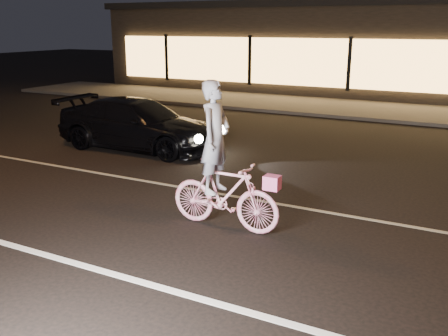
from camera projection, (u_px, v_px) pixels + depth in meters
The scene contains 7 objects.
ground at pixel (121, 222), 8.31m from camera, with size 90.00×90.00×0.00m, color black.
lane_stripe_near at pixel (54, 257), 7.03m from camera, with size 60.00×0.12×0.01m, color silver.
lane_stripe_far at pixel (185, 188), 10.01m from camera, with size 60.00×0.10×0.01m, color gray.
sidewalk at pixel (335, 107), 19.36m from camera, with size 30.00×4.00×0.12m, color #383533.
storefront at pixel (372, 46), 23.86m from camera, with size 25.40×8.42×4.20m.
cyclist at pixel (222, 177), 7.85m from camera, with size 1.88×0.65×2.36m.
sedan at pixel (139, 124), 13.01m from camera, with size 4.53×1.89×1.30m.
Camera 1 is at (5.10, -6.06, 3.16)m, focal length 40.00 mm.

